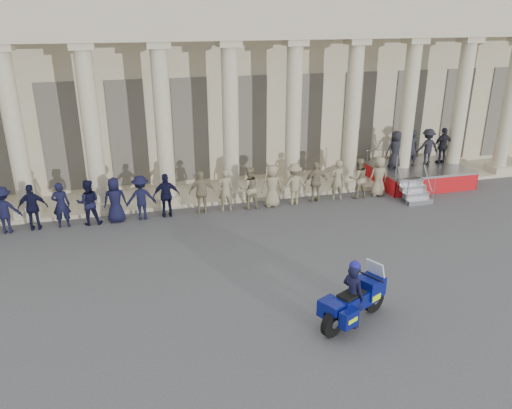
{
  "coord_description": "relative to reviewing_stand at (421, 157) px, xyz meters",
  "views": [
    {
      "loc": [
        -2.81,
        -10.94,
        7.3
      ],
      "look_at": [
        1.03,
        3.2,
        1.6
      ],
      "focal_mm": 35.0,
      "sensor_mm": 36.0,
      "label": 1
    }
  ],
  "objects": [
    {
      "name": "rider",
      "position": [
        -7.64,
        -9.19,
        -0.37
      ],
      "size": [
        0.63,
        0.73,
        1.78
      ],
      "rotation": [
        0.0,
        0.0,
        2.02
      ],
      "color": "black",
      "rests_on": "ground"
    },
    {
      "name": "building",
      "position": [
        -9.85,
        6.98,
        3.27
      ],
      "size": [
        40.0,
        12.5,
        9.0
      ],
      "color": "tan",
      "rests_on": "ground"
    },
    {
      "name": "motorcycle",
      "position": [
        -7.52,
        -9.13,
        -0.61
      ],
      "size": [
        2.15,
        1.43,
        1.49
      ],
      "rotation": [
        0.0,
        0.0,
        0.45
      ],
      "color": "black",
      "rests_on": "ground"
    },
    {
      "name": "ground",
      "position": [
        -9.85,
        -7.76,
        -1.25
      ],
      "size": [
        90.0,
        90.0,
        0.0
      ],
      "primitive_type": "plane",
      "color": "#404042",
      "rests_on": "ground"
    },
    {
      "name": "reviewing_stand",
      "position": [
        0.0,
        0.0,
        0.0
      ],
      "size": [
        3.99,
        3.89,
        2.45
      ],
      "color": "gray",
      "rests_on": "ground"
    },
    {
      "name": "officer_rank",
      "position": [
        -12.69,
        -0.91,
        -0.41
      ],
      "size": [
        20.82,
        0.64,
        1.69
      ],
      "color": "black",
      "rests_on": "ground"
    }
  ]
}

